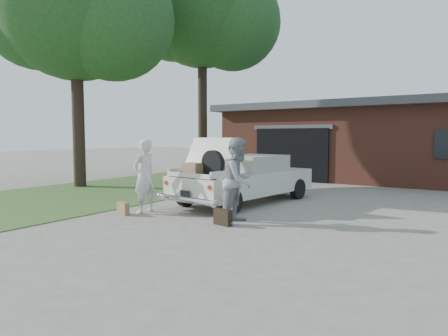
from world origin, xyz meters
The scene contains 10 objects.
ground centered at (0.00, 0.00, 0.00)m, with size 90.00×90.00×0.00m, color gray.
grass_strip centered at (-5.50, 3.00, 0.01)m, with size 6.00×16.00×0.02m, color #2D4C1E.
house centered at (0.98, 11.47, 1.67)m, with size 12.80×7.80×3.30m.
tree_left centered at (-7.17, 1.87, 6.51)m, with size 6.69×5.82×9.71m.
tree_back centered at (-6.11, 8.10, 7.76)m, with size 6.84×5.95×11.08m.
sedan centered at (-0.36, 2.17, 0.69)m, with size 2.37×4.87×1.83m.
woman_left centered at (-1.62, -0.48, 0.90)m, with size 0.66×0.43×1.81m, color beige.
woman_right centered at (0.88, -0.16, 0.92)m, with size 0.90×0.70×1.84m, color gray.
suitcase_left centered at (-1.87, -0.94, 0.15)m, with size 0.39×0.12×0.30m, color #94754B.
suitcase_right centered at (0.74, -0.57, 0.17)m, with size 0.44×0.14×0.34m, color black.
Camera 1 is at (5.33, -7.47, 1.87)m, focal length 32.00 mm.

